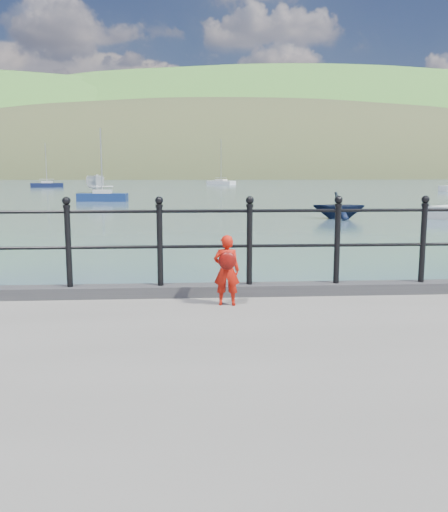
{
  "coord_description": "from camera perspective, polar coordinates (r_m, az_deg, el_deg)",
  "views": [
    {
      "loc": [
        -0.22,
        -7.33,
        2.68
      ],
      "look_at": [
        0.25,
        -0.2,
        1.55
      ],
      "focal_mm": 38.0,
      "sensor_mm": 36.0,
      "label": 1
    }
  ],
  "objects": [
    {
      "name": "ground",
      "position": [
        7.81,
        -1.99,
        -11.1
      ],
      "size": [
        600.0,
        600.0,
        0.0
      ],
      "primitive_type": "plane",
      "color": "#2D4251",
      "rests_on": "ground"
    },
    {
      "name": "launch_white",
      "position": [
        66.77,
        -13.37,
        7.42
      ],
      "size": [
        3.21,
        6.06,
        2.22
      ],
      "primitive_type": "imported",
      "rotation": [
        0.0,
        0.0,
        0.19
      ],
      "color": "silver",
      "rests_on": "ground"
    },
    {
      "name": "railing",
      "position": [
        7.23,
        -2.03,
        2.19
      ],
      "size": [
        18.11,
        0.11,
        1.2
      ],
      "color": "black",
      "rests_on": "kerb"
    },
    {
      "name": "child",
      "position": [
        6.76,
        0.28,
        -1.43
      ],
      "size": [
        0.35,
        0.31,
        0.89
      ],
      "rotation": [
        0.0,
        0.0,
        3.02
      ],
      "color": "red",
      "rests_on": "quay"
    },
    {
      "name": "launch_navy",
      "position": [
        31.01,
        12.01,
        5.24
      ],
      "size": [
        3.06,
        2.71,
        1.5
      ],
      "primitive_type": "imported",
      "rotation": [
        0.0,
        0.0,
        1.48
      ],
      "color": "black",
      "rests_on": "ground"
    },
    {
      "name": "sailboat_deep",
      "position": [
        104.3,
        -0.31,
        7.72
      ],
      "size": [
        5.44,
        5.43,
        8.78
      ],
      "rotation": [
        0.0,
        0.0,
        -0.78
      ],
      "color": "silver",
      "rests_on": "ground"
    },
    {
      "name": "sailboat_port",
      "position": [
        48.63,
        -12.66,
        6.03
      ],
      "size": [
        4.37,
        1.69,
        6.46
      ],
      "rotation": [
        0.0,
        0.0,
        -0.08
      ],
      "color": "navy",
      "rests_on": "ground"
    },
    {
      "name": "kerb",
      "position": [
        7.36,
        -1.99,
        -3.62
      ],
      "size": [
        60.0,
        0.3,
        0.15
      ],
      "primitive_type": "cube",
      "color": "#28282B",
      "rests_on": "quay"
    },
    {
      "name": "sailboat_left",
      "position": [
        90.75,
        -18.12,
        7.09
      ],
      "size": [
        5.11,
        2.4,
        7.16
      ],
      "rotation": [
        0.0,
        0.0,
        0.18
      ],
      "color": "black",
      "rests_on": "ground"
    },
    {
      "name": "far_shore",
      "position": [
        251.01,
        5.06,
        3.2
      ],
      "size": [
        830.0,
        200.0,
        156.0
      ],
      "color": "#333A21",
      "rests_on": "ground"
    }
  ]
}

